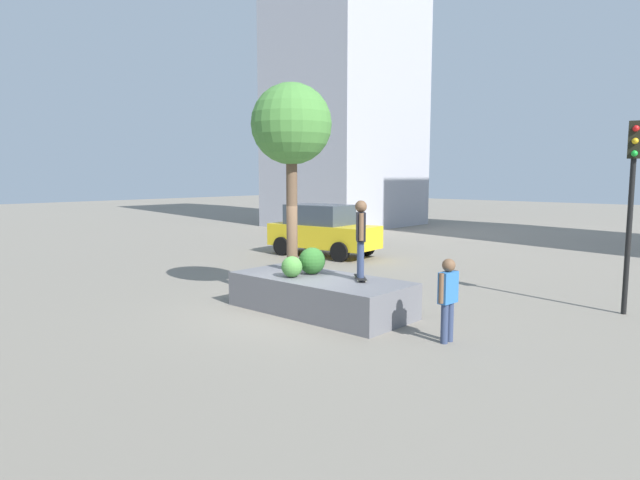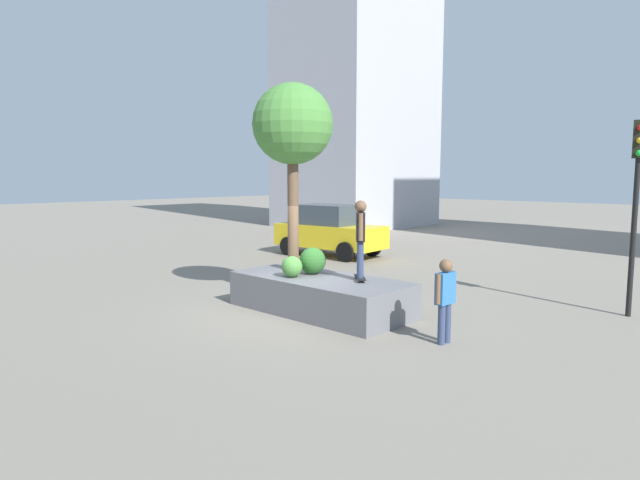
{
  "view_description": "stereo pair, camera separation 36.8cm",
  "coord_description": "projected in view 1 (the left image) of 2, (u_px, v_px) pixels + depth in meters",
  "views": [
    {
      "loc": [
        8.89,
        -9.36,
        3.26
      ],
      "look_at": [
        0.28,
        0.26,
        1.74
      ],
      "focal_mm": 30.76,
      "sensor_mm": 36.0,
      "label": 1
    },
    {
      "loc": [
        9.16,
        -9.11,
        3.26
      ],
      "look_at": [
        0.28,
        0.26,
        1.74
      ],
      "focal_mm": 30.76,
      "sensor_mm": 36.0,
      "label": 2
    }
  ],
  "objects": [
    {
      "name": "planter_ledge",
      "position": [
        320.0,
        295.0,
        13.15
      ],
      "size": [
        4.44,
        1.99,
        0.84
      ],
      "primitive_type": "cube",
      "color": "slate",
      "rests_on": "ground"
    },
    {
      "name": "taxi_cab",
      "position": [
        322.0,
        230.0,
        22.37
      ],
      "size": [
        4.65,
        2.45,
        2.09
      ],
      "color": "gold",
      "rests_on": "ground"
    },
    {
      "name": "skateboarder",
      "position": [
        361.0,
        233.0,
        12.65
      ],
      "size": [
        0.46,
        0.49,
        1.78
      ],
      "color": "navy",
      "rests_on": "skateboard"
    },
    {
      "name": "skateboard",
      "position": [
        360.0,
        277.0,
        12.77
      ],
      "size": [
        0.72,
        0.71,
        0.07
      ],
      "color": "black",
      "rests_on": "planter_ledge"
    },
    {
      "name": "plaza_tree",
      "position": [
        291.0,
        126.0,
        13.65
      ],
      "size": [
        2.02,
        2.02,
        4.72
      ],
      "color": "brown",
      "rests_on": "planter_ledge"
    },
    {
      "name": "office_tower_glass",
      "position": [
        347.0,
        36.0,
        34.94
      ],
      "size": [
        7.28,
        8.79,
        24.21
      ],
      "primitive_type": "cube",
      "color": "#B2B2BC",
      "rests_on": "ground"
    },
    {
      "name": "hedge_clump",
      "position": [
        292.0,
        267.0,
        13.1
      ],
      "size": [
        0.5,
        0.5,
        0.5
      ],
      "primitive_type": "sphere",
      "color": "#4C8C3D",
      "rests_on": "planter_ledge"
    },
    {
      "name": "boxwood_shrub",
      "position": [
        312.0,
        261.0,
        13.51
      ],
      "size": [
        0.66,
        0.66,
        0.66
      ],
      "primitive_type": "sphere",
      "color": "#2D6628",
      "rests_on": "planter_ledge"
    },
    {
      "name": "traffic_light_corner",
      "position": [
        632.0,
        184.0,
        12.63
      ],
      "size": [
        0.33,
        0.37,
        4.5
      ],
      "color": "black",
      "rests_on": "ground"
    },
    {
      "name": "ground_plane",
      "position": [
        304.0,
        312.0,
        13.2
      ],
      "size": [
        120.0,
        120.0,
        0.0
      ],
      "primitive_type": "plane",
      "color": "gray"
    },
    {
      "name": "bystander_watching",
      "position": [
        448.0,
        294.0,
        10.67
      ],
      "size": [
        0.26,
        0.56,
        1.67
      ],
      "color": "navy",
      "rests_on": "ground"
    }
  ]
}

